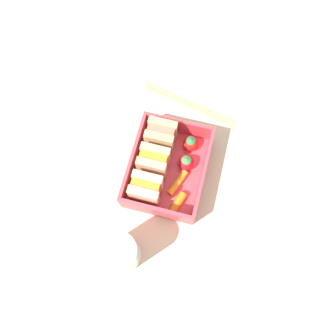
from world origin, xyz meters
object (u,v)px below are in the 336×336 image
(sandwich_center_left, at_px, (154,162))
(sandwich_center, at_px, (161,136))
(sandwich_left, at_px, (146,189))
(strawberry_left, at_px, (190,143))
(carrot_stick_left, at_px, (177,204))
(strawberry_far_left, at_px, (186,162))
(chopstick_pair, at_px, (189,104))
(carrot_stick_far_left, at_px, (178,183))
(drinking_glass, at_px, (121,253))

(sandwich_center_left, distance_m, sandwich_center, 0.05)
(sandwich_left, relative_size, strawberry_left, 1.82)
(sandwich_left, xyz_separation_m, carrot_stick_left, (-0.01, -0.06, -0.02))
(sandwich_center, distance_m, strawberry_far_left, 0.07)
(sandwich_center, height_order, carrot_stick_left, sandwich_center)
(chopstick_pair, bearing_deg, carrot_stick_far_left, -174.34)
(sandwich_center_left, bearing_deg, strawberry_far_left, -71.76)
(chopstick_pair, relative_size, drinking_glass, 2.05)
(sandwich_left, xyz_separation_m, carrot_stick_far_left, (0.03, -0.05, -0.02))
(sandwich_center, bearing_deg, carrot_stick_far_left, -145.32)
(chopstick_pair, bearing_deg, sandwich_left, 170.88)
(carrot_stick_far_left, xyz_separation_m, strawberry_left, (0.08, -0.01, 0.01))
(strawberry_left, relative_size, drinking_glass, 0.36)
(sandwich_left, relative_size, sandwich_center_left, 1.00)
(chopstick_pair, xyz_separation_m, drinking_glass, (-0.32, 0.04, 0.04))
(sandwich_left, relative_size, chopstick_pair, 0.32)
(chopstick_pair, bearing_deg, sandwich_center, 161.95)
(sandwich_center, height_order, drinking_glass, drinking_glass)
(carrot_stick_left, xyz_separation_m, strawberry_left, (0.12, 0.00, 0.01))
(sandwich_center_left, bearing_deg, carrot_stick_left, -134.82)
(sandwich_center, distance_m, carrot_stick_far_left, 0.09)
(sandwich_center_left, distance_m, drinking_glass, 0.17)
(strawberry_left, bearing_deg, drinking_glass, 163.74)
(carrot_stick_left, bearing_deg, drinking_glass, 147.45)
(sandwich_center, bearing_deg, drinking_glass, 177.29)
(carrot_stick_far_left, height_order, strawberry_far_left, strawberry_far_left)
(strawberry_far_left, xyz_separation_m, strawberry_left, (0.04, 0.00, -0.00))
(sandwich_left, bearing_deg, sandwich_center, 0.00)
(carrot_stick_far_left, bearing_deg, drinking_glass, 157.73)
(carrot_stick_left, height_order, strawberry_far_left, strawberry_far_left)
(carrot_stick_left, distance_m, strawberry_left, 0.12)
(sandwich_center_left, relative_size, drinking_glass, 0.65)
(carrot_stick_far_left, bearing_deg, strawberry_left, -4.04)
(sandwich_left, distance_m, sandwich_center, 0.10)
(strawberry_far_left, bearing_deg, carrot_stick_far_left, 170.83)
(strawberry_far_left, bearing_deg, drinking_glass, 160.32)
(carrot_stick_far_left, xyz_separation_m, chopstick_pair, (0.17, 0.02, -0.02))
(strawberry_far_left, height_order, chopstick_pair, strawberry_far_left)
(chopstick_pair, bearing_deg, sandwich_center_left, 167.86)
(sandwich_left, xyz_separation_m, sandwich_center_left, (0.05, 0.00, 0.00))
(carrot_stick_left, distance_m, strawberry_far_left, 0.08)
(sandwich_left, distance_m, carrot_stick_far_left, 0.06)
(strawberry_far_left, xyz_separation_m, drinking_glass, (-0.18, 0.07, 0.02))
(strawberry_far_left, relative_size, drinking_glass, 0.36)
(sandwich_center_left, height_order, sandwich_center, same)
(sandwich_left, height_order, sandwich_center_left, same)
(strawberry_left, relative_size, chopstick_pair, 0.17)
(sandwich_left, height_order, strawberry_far_left, sandwich_left)
(sandwich_center_left, xyz_separation_m, sandwich_center, (0.05, 0.00, 0.00))
(chopstick_pair, distance_m, drinking_glass, 0.32)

